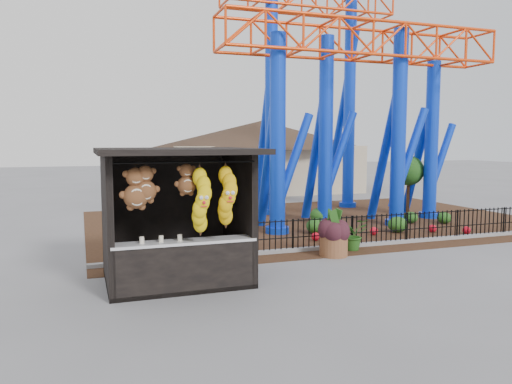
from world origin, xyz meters
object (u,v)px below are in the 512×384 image
object	(u,v)px
roller_coaster	(339,64)
potted_plant	(353,234)
prize_booth	(177,218)
terracotta_planter	(334,245)

from	to	relation	value
roller_coaster	potted_plant	bearing A→B (deg)	-114.20
prize_booth	terracotta_planter	bearing A→B (deg)	15.29
prize_booth	roller_coaster	bearing A→B (deg)	42.00
prize_booth	roller_coaster	world-z (taller)	roller_coaster
prize_booth	potted_plant	xyz separation A→B (m)	(5.66, 1.81, -1.06)
prize_booth	roller_coaster	xyz separation A→B (m)	(8.15, 7.33, 4.90)
terracotta_planter	potted_plant	bearing A→B (deg)	28.98
prize_booth	potted_plant	size ratio (longest dim) A/B	3.63
roller_coaster	terracotta_planter	bearing A→B (deg)	-119.41
roller_coaster	prize_booth	bearing A→B (deg)	-138.00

